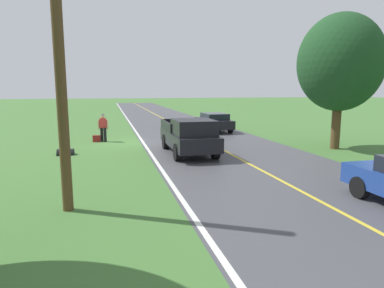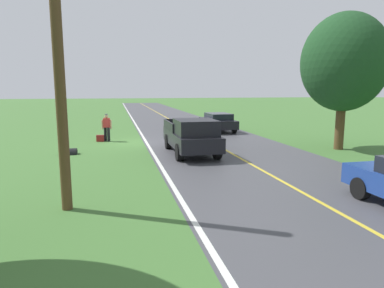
{
  "view_description": "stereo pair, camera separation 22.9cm",
  "coord_description": "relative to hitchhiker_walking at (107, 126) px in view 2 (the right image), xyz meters",
  "views": [
    {
      "loc": [
        1.11,
        20.98,
        3.26
      ],
      "look_at": [
        -1.62,
        9.91,
        1.42
      ],
      "focal_mm": 31.98,
      "sensor_mm": 36.0,
      "label": 1
    },
    {
      "loc": [
        0.88,
        21.04,
        3.26
      ],
      "look_at": [
        -1.62,
        9.91,
        1.42
      ],
      "focal_mm": 31.98,
      "sensor_mm": 36.0,
      "label": 2
    }
  ],
  "objects": [
    {
      "name": "lane_centre_line",
      "position": [
        -6.27,
        0.86,
        -0.98
      ],
      "size": [
        0.14,
        117.6,
        0.0
      ],
      "primitive_type": "cube",
      "color": "gold",
      "rests_on": "ground"
    },
    {
      "name": "suitcase_carried",
      "position": [
        0.42,
        0.05,
        -0.77
      ],
      "size": [
        0.47,
        0.23,
        0.41
      ],
      "primitive_type": "cube",
      "rotation": [
        0.0,
        0.0,
        1.49
      ],
      "color": "maroon",
      "rests_on": "ground"
    },
    {
      "name": "ground_plane",
      "position": [
        -1.42,
        0.86,
        -0.98
      ],
      "size": [
        200.0,
        200.0,
        0.0
      ],
      "primitive_type": "plane",
      "color": "#427033"
    },
    {
      "name": "drainage_culvert",
      "position": [
        1.81,
        4.05,
        -0.98
      ],
      "size": [
        0.8,
        0.6,
        0.6
      ],
      "primitive_type": "cylinder",
      "rotation": [
        0.0,
        1.57,
        0.0
      ],
      "color": "black",
      "rests_on": "ground"
    },
    {
      "name": "pickup_truck_passing",
      "position": [
        -4.24,
        5.38,
        -0.01
      ],
      "size": [
        2.11,
        5.41,
        1.82
      ],
      "color": "black",
      "rests_on": "ground"
    },
    {
      "name": "hitchhiker_walking",
      "position": [
        0.0,
        0.0,
        0.0
      ],
      "size": [
        0.62,
        0.53,
        1.75
      ],
      "color": "black",
      "rests_on": "ground"
    },
    {
      "name": "road_surface",
      "position": [
        -6.27,
        0.86,
        -0.98
      ],
      "size": [
        8.17,
        120.0,
        0.0
      ],
      "primitive_type": "cube",
      "color": "#47474C",
      "rests_on": "ground"
    },
    {
      "name": "sedan_near_oncoming",
      "position": [
        -8.27,
        -3.37,
        -0.23
      ],
      "size": [
        1.99,
        4.43,
        1.41
      ],
      "color": "black",
      "rests_on": "ground"
    },
    {
      "name": "tree_far_side_near",
      "position": [
        -12.39,
        5.71,
        3.64
      ],
      "size": [
        4.46,
        4.46,
        7.2
      ],
      "color": "brown",
      "rests_on": "ground"
    },
    {
      "name": "utility_pole_roadside",
      "position": [
        0.83,
        12.39,
        2.64
      ],
      "size": [
        0.28,
        0.28,
        7.23
      ],
      "primitive_type": "cylinder",
      "color": "brown",
      "rests_on": "ground"
    },
    {
      "name": "lane_edge_line",
      "position": [
        -2.36,
        0.86,
        -0.98
      ],
      "size": [
        0.16,
        117.6,
        0.0
      ],
      "primitive_type": "cube",
      "color": "silver",
      "rests_on": "ground"
    }
  ]
}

